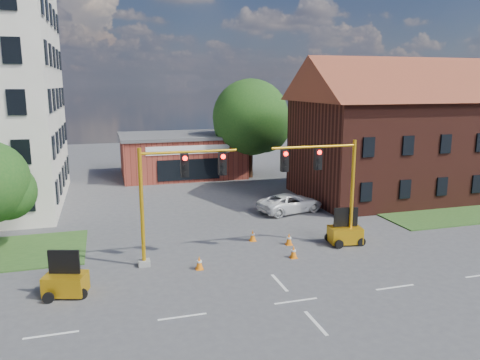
{
  "coord_description": "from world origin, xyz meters",
  "views": [
    {
      "loc": [
        -7.69,
        -17.48,
        9.3
      ],
      "look_at": [
        0.39,
        10.0,
        3.41
      ],
      "focal_mm": 35.0,
      "sensor_mm": 36.0,
      "label": 1
    }
  ],
  "objects_px": {
    "signal_mast_east": "(327,181)",
    "trailer_west": "(66,282)",
    "trailer_east": "(345,233)",
    "signal_mast_west": "(174,191)",
    "pickup_white": "(290,203)"
  },
  "relations": [
    {
      "from": "signal_mast_west",
      "to": "trailer_west",
      "type": "xyz_separation_m",
      "value": [
        -5.31,
        -2.54,
        -3.29
      ]
    },
    {
      "from": "trailer_east",
      "to": "trailer_west",
      "type": "bearing_deg",
      "value": -162.21
    },
    {
      "from": "trailer_east",
      "to": "pickup_white",
      "type": "distance_m",
      "value": 7.45
    },
    {
      "from": "signal_mast_west",
      "to": "trailer_east",
      "type": "distance_m",
      "value": 10.61
    },
    {
      "from": "pickup_white",
      "to": "trailer_west",
      "type": "bearing_deg",
      "value": 110.78
    },
    {
      "from": "signal_mast_west",
      "to": "signal_mast_east",
      "type": "bearing_deg",
      "value": 0.0
    },
    {
      "from": "signal_mast_west",
      "to": "signal_mast_east",
      "type": "distance_m",
      "value": 8.71
    },
    {
      "from": "trailer_west",
      "to": "signal_mast_west",
      "type": "bearing_deg",
      "value": 42.6
    },
    {
      "from": "signal_mast_east",
      "to": "trailer_west",
      "type": "bearing_deg",
      "value": -169.75
    },
    {
      "from": "signal_mast_west",
      "to": "trailer_east",
      "type": "relative_size",
      "value": 2.94
    },
    {
      "from": "signal_mast_west",
      "to": "trailer_east",
      "type": "xyz_separation_m",
      "value": [
        10.09,
        0.13,
        -3.26
      ]
    },
    {
      "from": "signal_mast_east",
      "to": "trailer_east",
      "type": "relative_size",
      "value": 2.94
    },
    {
      "from": "trailer_east",
      "to": "signal_mast_east",
      "type": "bearing_deg",
      "value": -166.49
    },
    {
      "from": "signal_mast_east",
      "to": "trailer_east",
      "type": "height_order",
      "value": "signal_mast_east"
    },
    {
      "from": "signal_mast_east",
      "to": "trailer_west",
      "type": "height_order",
      "value": "signal_mast_east"
    }
  ]
}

